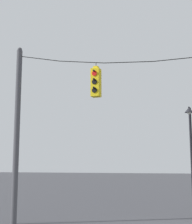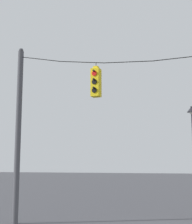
# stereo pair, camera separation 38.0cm
# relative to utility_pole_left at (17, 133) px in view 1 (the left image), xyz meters

# --- Properties ---
(utility_pole_left) EXTENTS (0.24, 0.24, 7.44)m
(utility_pole_left) POSITION_rel_utility_pole_left_xyz_m (0.00, 0.00, 0.00)
(utility_pole_left) COLOR #4C4C51
(utility_pole_left) RESTS_ON ground_plane
(span_wire) EXTENTS (13.57, 0.03, 0.88)m
(span_wire) POSITION_rel_utility_pole_left_xyz_m (6.78, 0.00, 2.77)
(span_wire) COLOR black
(traffic_light_over_intersection) EXTENTS (0.34, 0.58, 1.37)m
(traffic_light_over_intersection) POSITION_rel_utility_pole_left_xyz_m (3.54, 0.00, 1.87)
(traffic_light_over_intersection) COLOR yellow
(street_lamp) EXTENTS (0.40, 0.70, 5.06)m
(street_lamp) POSITION_rel_utility_pole_left_xyz_m (6.75, 4.08, -0.26)
(street_lamp) COLOR black
(street_lamp) RESTS_ON ground_plane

